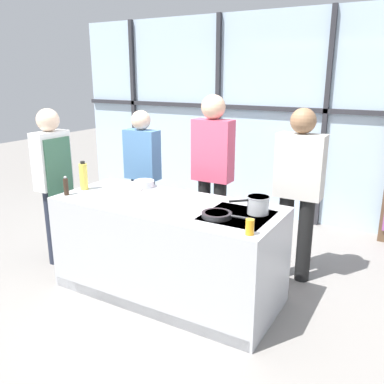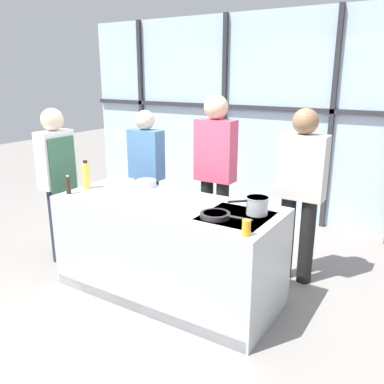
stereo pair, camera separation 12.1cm
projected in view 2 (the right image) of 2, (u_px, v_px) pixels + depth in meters
ground_plane at (168, 292)px, 3.86m from camera, size 18.00×18.00×0.00m
back_window_wall at (275, 118)px, 5.57m from camera, size 6.40×0.10×2.80m
demo_island at (167, 249)px, 3.74m from camera, size 2.06×0.87×0.90m
chef at (58, 175)px, 4.32m from camera, size 0.23×0.39×1.66m
spectator_far_left at (147, 169)px, 4.81m from camera, size 0.42×0.22×1.60m
spectator_center_left at (215, 168)px, 4.30m from camera, size 0.43×0.25×1.80m
spectator_center_right at (300, 187)px, 3.85m from camera, size 0.45×0.24×1.70m
frying_pan at (216, 215)px, 3.21m from camera, size 0.44×0.24×0.04m
saucepan at (257, 205)px, 3.28m from camera, size 0.28×0.26×0.15m
white_plate at (132, 189)px, 4.00m from camera, size 0.24×0.24×0.01m
mixing_bowl at (146, 183)px, 4.10m from camera, size 0.21×0.21×0.07m
oil_bottle at (86, 175)px, 4.00m from camera, size 0.08×0.08×0.28m
pepper_grinder at (68, 185)px, 3.84m from camera, size 0.04×0.04×0.18m
juice_glass_near at (246, 228)px, 2.85m from camera, size 0.06×0.06×0.11m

